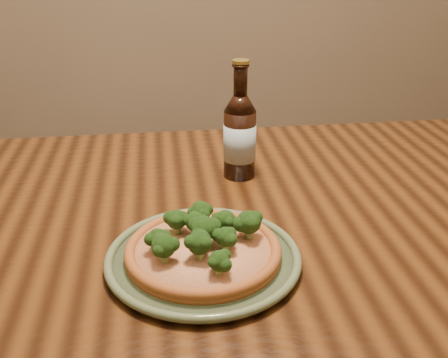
{
  "coord_description": "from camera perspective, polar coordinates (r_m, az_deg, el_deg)",
  "views": [
    {
      "loc": [
        -0.02,
        -0.76,
        1.23
      ],
      "look_at": [
        0.09,
        0.09,
        0.82
      ],
      "focal_mm": 42.0,
      "sensor_mm": 36.0,
      "label": 1
    }
  ],
  "objects": [
    {
      "name": "table",
      "position": [
        1.03,
        -5.31,
        -8.28
      ],
      "size": [
        1.6,
        0.9,
        0.75
      ],
      "color": "#44250E",
      "rests_on": "ground"
    },
    {
      "name": "plate",
      "position": [
        0.84,
        -2.28,
        -8.57
      ],
      "size": [
        0.31,
        0.31,
        0.02
      ],
      "rotation": [
        0.0,
        0.0,
        -0.36
      ],
      "color": "#556646",
      "rests_on": "table"
    },
    {
      "name": "pizza",
      "position": [
        0.83,
        -2.3,
        -7.43
      ],
      "size": [
        0.25,
        0.25,
        0.07
      ],
      "rotation": [
        0.0,
        0.0,
        -0.15
      ],
      "color": "#9A5422",
      "rests_on": "plate"
    },
    {
      "name": "beer_bottle",
      "position": [
        1.1,
        1.72,
        4.79
      ],
      "size": [
        0.07,
        0.07,
        0.25
      ],
      "rotation": [
        0.0,
        0.0,
        0.12
      ],
      "color": "black",
      "rests_on": "table"
    }
  ]
}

